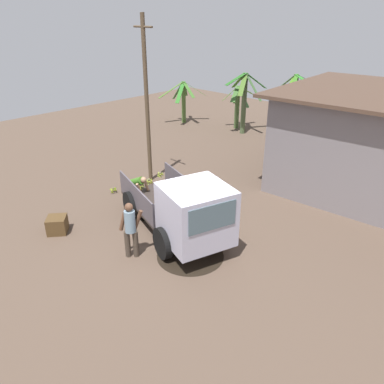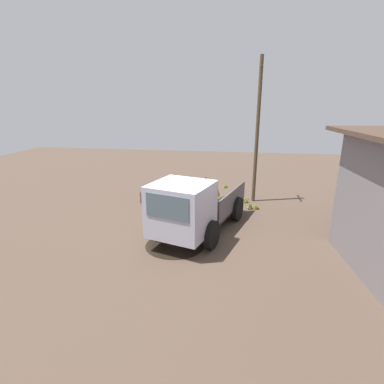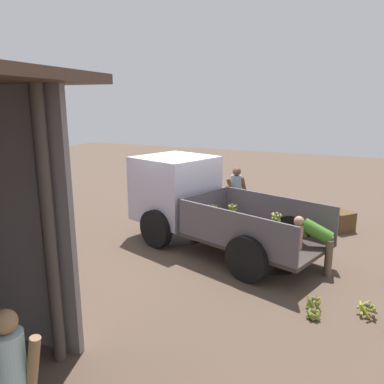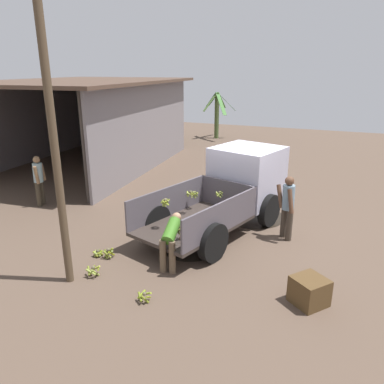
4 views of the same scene
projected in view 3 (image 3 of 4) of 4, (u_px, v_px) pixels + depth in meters
ground at (188, 239)px, 9.34m from camera, size 36.00×36.00×0.00m
mud_patch_0 at (271, 262)px, 7.98m from camera, size 1.25×1.25×0.01m
mud_patch_1 at (180, 232)px, 9.86m from camera, size 1.88×1.88×0.01m
cargo_truck at (188, 197)px, 9.13m from camera, size 4.95×3.00×2.04m
person_foreground_visitor at (236, 194)px, 10.16m from camera, size 0.54×0.57×1.65m
person_worker_loading at (317, 239)px, 7.40m from camera, size 0.80×0.64×1.13m
person_bystander_near_shed at (12, 382)px, 3.35m from camera, size 0.59×0.37×1.58m
banana_bunch_on_ground_0 at (314, 314)px, 5.89m from camera, size 0.24×0.24×0.17m
banana_bunch_on_ground_2 at (367, 308)px, 5.94m from camera, size 0.33×0.33×0.24m
banana_bunch_on_ground_3 at (314, 302)px, 6.13m from camera, size 0.26×0.27×0.24m
wooden_crate_0 at (340, 221)px, 9.96m from camera, size 0.80×0.80×0.52m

